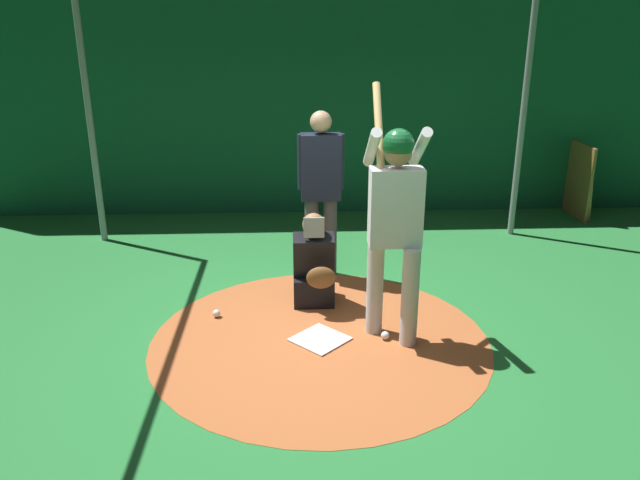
{
  "coord_description": "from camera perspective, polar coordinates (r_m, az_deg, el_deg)",
  "views": [
    {
      "loc": [
        4.87,
        -0.22,
        2.7
      ],
      "look_at": [
        0.0,
        0.0,
        0.95
      ],
      "focal_mm": 34.67,
      "sensor_mm": 36.0,
      "label": 1
    }
  ],
  "objects": [
    {
      "name": "home_plate",
      "position": [
        5.56,
        0.0,
        -9.13
      ],
      "size": [
        0.59,
        0.59,
        0.01
      ],
      "primitive_type": "cube",
      "rotation": [
        0.0,
        0.0,
        0.79
      ],
      "color": "white",
      "rests_on": "dirt_circle"
    },
    {
      "name": "ground_plane",
      "position": [
        5.57,
        0.0,
        -9.24
      ],
      "size": [
        26.32,
        26.32,
        0.0
      ],
      "primitive_type": "plane",
      "color": "#287A38"
    },
    {
      "name": "back_wall",
      "position": [
        8.91,
        -1.21,
        13.63
      ],
      "size": [
        0.22,
        10.32,
        3.47
      ],
      "color": "#145133",
      "rests_on": "ground"
    },
    {
      "name": "baseball_1",
      "position": [
        6.03,
        -9.53,
        -6.69
      ],
      "size": [
        0.07,
        0.07,
        0.07
      ],
      "primitive_type": "sphere",
      "color": "white",
      "rests_on": "dirt_circle"
    },
    {
      "name": "cage_frame",
      "position": [
        4.9,
        0.0,
        13.57
      ],
      "size": [
        5.65,
        5.42,
        3.12
      ],
      "color": "gray",
      "rests_on": "ground"
    },
    {
      "name": "batter",
      "position": [
        5.21,
        6.92,
        2.35
      ],
      "size": [
        0.68,
        0.49,
        2.2
      ],
      "color": "#BCBCC0",
      "rests_on": "ground"
    },
    {
      "name": "dirt_circle",
      "position": [
        5.57,
        0.0,
        -9.21
      ],
      "size": [
        3.01,
        3.01,
        0.01
      ],
      "primitive_type": "cylinder",
      "color": "#B76033",
      "rests_on": "ground"
    },
    {
      "name": "bat_rack",
      "position": [
        9.79,
        22.35,
        5.26
      ],
      "size": [
        1.18,
        0.2,
        1.05
      ],
      "color": "olive",
      "rests_on": "ground"
    },
    {
      "name": "baseball_0",
      "position": [
        5.59,
        6.03,
        -8.75
      ],
      "size": [
        0.07,
        0.07,
        0.07
      ],
      "primitive_type": "sphere",
      "color": "white",
      "rests_on": "dirt_circle"
    },
    {
      "name": "catcher",
      "position": [
        6.1,
        -0.55,
        -2.67
      ],
      "size": [
        0.58,
        0.4,
        0.95
      ],
      "color": "black",
      "rests_on": "ground"
    },
    {
      "name": "umpire",
      "position": [
        6.59,
        0.08,
        5.06
      ],
      "size": [
        0.23,
        0.49,
        1.81
      ],
      "color": "#4C4C51",
      "rests_on": "ground"
    }
  ]
}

